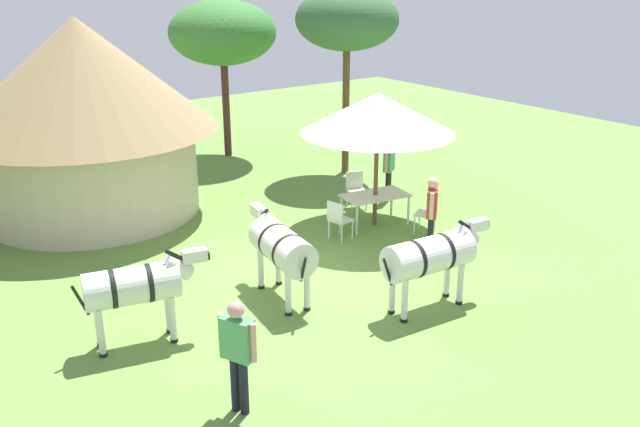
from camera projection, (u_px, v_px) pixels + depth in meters
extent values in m
plane|color=olive|center=(284.00, 281.00, 13.09)|extent=(36.00, 36.00, 0.00)
cylinder|color=beige|center=(92.00, 171.00, 16.42)|extent=(5.04, 5.04, 2.06)
cone|color=#957B54|center=(80.00, 74.00, 15.61)|extent=(6.22, 6.22, 2.61)
cylinder|color=brown|center=(376.00, 180.00, 15.55)|extent=(0.10, 0.10, 2.20)
cone|color=beige|center=(378.00, 113.00, 15.02)|extent=(3.47, 3.47, 0.90)
cube|color=silver|center=(375.00, 195.00, 15.68)|extent=(1.62, 1.07, 0.04)
cylinder|color=silver|center=(341.00, 210.00, 15.81)|extent=(0.06, 0.06, 0.70)
cylinder|color=silver|center=(392.00, 201.00, 16.41)|extent=(0.06, 0.06, 0.70)
cylinder|color=silver|center=(357.00, 220.00, 15.21)|extent=(0.06, 0.06, 0.70)
cylinder|color=silver|center=(408.00, 210.00, 15.81)|extent=(0.06, 0.06, 0.70)
cube|color=white|center=(341.00, 220.00, 14.95)|extent=(0.49, 0.51, 0.04)
cube|color=white|center=(335.00, 212.00, 14.74)|extent=(0.12, 0.44, 0.45)
cylinder|color=white|center=(340.00, 225.00, 15.27)|extent=(0.04, 0.04, 0.45)
cylinder|color=white|center=(352.00, 229.00, 15.03)|extent=(0.04, 0.04, 0.45)
cylinder|color=white|center=(329.00, 229.00, 15.03)|extent=(0.04, 0.04, 0.45)
cylinder|color=white|center=(342.00, 234.00, 14.78)|extent=(0.04, 0.04, 0.45)
cube|color=white|center=(425.00, 214.00, 15.30)|extent=(0.59, 0.58, 0.04)
cube|color=white|center=(434.00, 206.00, 15.15)|extent=(0.40, 0.25, 0.45)
cylinder|color=white|center=(414.00, 225.00, 15.29)|extent=(0.04, 0.04, 0.45)
cylinder|color=white|center=(419.00, 219.00, 15.61)|extent=(0.04, 0.04, 0.45)
cylinder|color=white|center=(430.00, 227.00, 15.15)|extent=(0.04, 0.04, 0.45)
cylinder|color=white|center=(435.00, 222.00, 15.47)|extent=(0.04, 0.04, 0.45)
cube|color=silver|center=(357.00, 191.00, 16.86)|extent=(0.55, 0.54, 0.04)
cube|color=silver|center=(354.00, 180.00, 16.95)|extent=(0.43, 0.18, 0.45)
cylinder|color=silver|center=(366.00, 201.00, 16.83)|extent=(0.04, 0.04, 0.45)
cylinder|color=silver|center=(352.00, 202.00, 16.72)|extent=(0.04, 0.04, 0.45)
cylinder|color=silver|center=(361.00, 196.00, 17.15)|extent=(0.04, 0.04, 0.45)
cylinder|color=silver|center=(347.00, 198.00, 17.04)|extent=(0.04, 0.04, 0.45)
cylinder|color=black|center=(430.00, 233.00, 14.28)|extent=(0.12, 0.12, 0.83)
cylinder|color=black|center=(430.00, 236.00, 14.15)|extent=(0.12, 0.12, 0.83)
cube|color=#BA3733|center=(432.00, 203.00, 13.97)|extent=(0.47, 0.46, 0.59)
cylinder|color=#DDB08F|center=(433.00, 198.00, 14.20)|extent=(0.09, 0.09, 0.55)
cylinder|color=#DDB08F|center=(432.00, 206.00, 13.73)|extent=(0.09, 0.09, 0.55)
sphere|color=#DDB08F|center=(433.00, 183.00, 13.82)|extent=(0.23, 0.23, 0.23)
cylinder|color=black|center=(387.00, 186.00, 17.44)|extent=(0.11, 0.11, 0.77)
cylinder|color=black|center=(389.00, 184.00, 17.55)|extent=(0.11, 0.11, 0.77)
cube|color=#43956C|center=(389.00, 161.00, 17.27)|extent=(0.46, 0.38, 0.55)
cylinder|color=tan|center=(386.00, 162.00, 17.05)|extent=(0.08, 0.08, 0.51)
cylinder|color=tan|center=(392.00, 158.00, 17.47)|extent=(0.08, 0.08, 0.51)
sphere|color=tan|center=(390.00, 145.00, 17.13)|extent=(0.21, 0.21, 0.21)
cylinder|color=black|center=(235.00, 383.00, 9.18)|extent=(0.12, 0.12, 0.84)
cylinder|color=black|center=(244.00, 387.00, 9.11)|extent=(0.12, 0.12, 0.84)
cube|color=#4C975F|center=(237.00, 339.00, 8.90)|extent=(0.37, 0.50, 0.59)
cylinder|color=tan|center=(222.00, 333.00, 9.01)|extent=(0.09, 0.09, 0.56)
cylinder|color=tan|center=(253.00, 343.00, 8.77)|extent=(0.09, 0.09, 0.56)
sphere|color=tan|center=(236.00, 310.00, 8.75)|extent=(0.23, 0.23, 0.23)
cylinder|color=silver|center=(429.00, 255.00, 11.71)|extent=(1.70, 0.78, 0.64)
cylinder|color=black|center=(414.00, 259.00, 11.55)|extent=(0.14, 0.66, 0.66)
cylinder|color=black|center=(442.00, 252.00, 11.85)|extent=(0.14, 0.66, 0.66)
cylinder|color=silver|center=(465.00, 236.00, 12.04)|extent=(0.56, 0.34, 0.50)
cube|color=silver|center=(478.00, 225.00, 12.12)|extent=(0.41, 0.21, 0.20)
cube|color=black|center=(485.00, 225.00, 12.22)|extent=(0.13, 0.13, 0.12)
cube|color=black|center=(466.00, 226.00, 11.97)|extent=(0.37, 0.07, 0.28)
cylinder|color=silver|center=(447.00, 277.00, 12.37)|extent=(0.11, 0.11, 0.79)
cylinder|color=black|center=(446.00, 294.00, 12.50)|extent=(0.13, 0.13, 0.06)
cylinder|color=silver|center=(460.00, 284.00, 12.09)|extent=(0.11, 0.11, 0.79)
cylinder|color=black|center=(459.00, 302.00, 12.21)|extent=(0.13, 0.13, 0.06)
cylinder|color=silver|center=(392.00, 293.00, 11.76)|extent=(0.11, 0.11, 0.79)
cylinder|color=black|center=(391.00, 311.00, 11.89)|extent=(0.13, 0.13, 0.06)
cylinder|color=silver|center=(405.00, 301.00, 11.48)|extent=(0.11, 0.11, 0.79)
cylinder|color=black|center=(404.00, 320.00, 11.60)|extent=(0.13, 0.13, 0.06)
cylinder|color=black|center=(388.00, 272.00, 11.32)|extent=(0.24, 0.07, 0.53)
cylinder|color=silver|center=(132.00, 286.00, 10.58)|extent=(1.56, 0.93, 0.61)
cylinder|color=black|center=(113.00, 289.00, 10.47)|extent=(0.22, 0.62, 0.62)
cylinder|color=black|center=(149.00, 283.00, 10.67)|extent=(0.22, 0.62, 0.62)
cylinder|color=silver|center=(178.00, 268.00, 10.78)|extent=(0.57, 0.39, 0.48)
cube|color=silver|center=(194.00, 256.00, 10.83)|extent=(0.43, 0.27, 0.20)
cube|color=black|center=(206.00, 256.00, 10.90)|extent=(0.14, 0.14, 0.12)
cube|color=black|center=(177.00, 256.00, 10.71)|extent=(0.37, 0.12, 0.28)
cylinder|color=silver|center=(168.00, 310.00, 11.14)|extent=(0.11, 0.11, 0.81)
cylinder|color=black|center=(170.00, 330.00, 11.27)|extent=(0.13, 0.13, 0.06)
cylinder|color=silver|center=(173.00, 320.00, 10.85)|extent=(0.11, 0.11, 0.81)
cylinder|color=black|center=(174.00, 340.00, 10.98)|extent=(0.13, 0.13, 0.06)
cylinder|color=silver|center=(98.00, 323.00, 10.74)|extent=(0.11, 0.11, 0.81)
cylinder|color=black|center=(101.00, 344.00, 10.87)|extent=(0.13, 0.13, 0.06)
cylinder|color=silver|center=(101.00, 333.00, 10.45)|extent=(0.11, 0.11, 0.81)
cylinder|color=black|center=(103.00, 354.00, 10.58)|extent=(0.13, 0.13, 0.06)
cylinder|color=black|center=(80.00, 300.00, 10.33)|extent=(0.24, 0.10, 0.53)
cylinder|color=silver|center=(282.00, 247.00, 12.05)|extent=(0.87, 1.63, 0.66)
cylinder|color=black|center=(290.00, 253.00, 11.80)|extent=(0.68, 0.17, 0.67)
cylinder|color=black|center=(276.00, 241.00, 12.28)|extent=(0.68, 0.17, 0.67)
cylinder|color=silver|center=(264.00, 223.00, 12.63)|extent=(0.37, 0.57, 0.50)
cube|color=silver|center=(258.00, 211.00, 12.81)|extent=(0.23, 0.42, 0.20)
cube|color=black|center=(254.00, 209.00, 12.96)|extent=(0.14, 0.14, 0.12)
cube|color=black|center=(264.00, 213.00, 12.56)|extent=(0.09, 0.37, 0.28)
cylinder|color=silver|center=(261.00, 269.00, 12.68)|extent=(0.11, 0.11, 0.78)
cylinder|color=black|center=(261.00, 286.00, 12.80)|extent=(0.13, 0.13, 0.06)
cylinder|color=silver|center=(278.00, 265.00, 12.84)|extent=(0.11, 0.11, 0.78)
cylinder|color=black|center=(279.00, 282.00, 12.97)|extent=(0.13, 0.13, 0.06)
cylinder|color=silver|center=(288.00, 294.00, 11.71)|extent=(0.11, 0.11, 0.78)
cylinder|color=black|center=(288.00, 313.00, 11.83)|extent=(0.13, 0.13, 0.06)
cylinder|color=silver|center=(307.00, 290.00, 11.87)|extent=(0.11, 0.11, 0.78)
cylinder|color=black|center=(307.00, 308.00, 11.99)|extent=(0.13, 0.13, 0.06)
cylinder|color=black|center=(303.00, 269.00, 11.41)|extent=(0.08, 0.24, 0.53)
cylinder|color=brown|center=(346.00, 112.00, 19.35)|extent=(0.20, 0.20, 3.55)
ellipsoid|color=#336034|center=(347.00, 19.00, 18.46)|extent=(2.84, 2.84, 1.70)
cylinder|color=#4C2B27|center=(226.00, 110.00, 21.18)|extent=(0.23, 0.23, 2.92)
ellipsoid|color=#377733|center=(223.00, 32.00, 20.36)|extent=(3.24, 3.24, 1.94)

